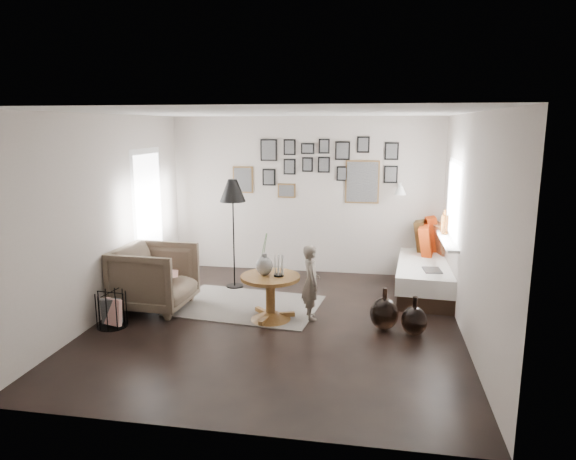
% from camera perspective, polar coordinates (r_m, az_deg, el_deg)
% --- Properties ---
extents(ground, '(4.80, 4.80, 0.00)m').
position_cam_1_polar(ground, '(6.61, -1.19, -10.24)').
color(ground, black).
rests_on(ground, ground).
extents(wall_back, '(4.50, 0.00, 4.50)m').
position_cam_1_polar(wall_back, '(8.58, 1.84, 3.83)').
color(wall_back, '#ACA197').
rests_on(wall_back, ground).
extents(wall_front, '(4.50, 0.00, 4.50)m').
position_cam_1_polar(wall_front, '(3.98, -7.90, -5.42)').
color(wall_front, '#ACA197').
rests_on(wall_front, ground).
extents(wall_left, '(0.00, 4.80, 4.80)m').
position_cam_1_polar(wall_left, '(7.03, -19.56, 1.43)').
color(wall_left, '#ACA197').
rests_on(wall_left, ground).
extents(wall_right, '(0.00, 4.80, 4.80)m').
position_cam_1_polar(wall_right, '(6.23, 19.54, 0.20)').
color(wall_right, '#ACA197').
rests_on(wall_right, ground).
extents(ceiling, '(4.80, 4.80, 0.00)m').
position_cam_1_polar(ceiling, '(6.14, -1.29, 12.92)').
color(ceiling, white).
rests_on(ceiling, wall_back).
extents(door_left, '(0.00, 2.14, 2.14)m').
position_cam_1_polar(door_left, '(8.11, -15.24, 1.19)').
color(door_left, white).
rests_on(door_left, wall_left).
extents(window_right, '(0.15, 1.32, 1.30)m').
position_cam_1_polar(window_right, '(7.59, 17.16, -0.54)').
color(window_right, white).
rests_on(window_right, wall_right).
extents(gallery_wall, '(2.74, 0.03, 1.08)m').
position_cam_1_polar(gallery_wall, '(8.48, 3.78, 6.73)').
color(gallery_wall, brown).
rests_on(gallery_wall, wall_back).
extents(wall_sconce, '(0.18, 0.36, 0.16)m').
position_cam_1_polar(wall_sconce, '(8.23, 12.37, 4.37)').
color(wall_sconce, white).
rests_on(wall_sconce, wall_back).
extents(rug, '(2.09, 1.58, 0.01)m').
position_cam_1_polar(rug, '(7.20, -4.64, -8.35)').
color(rug, '#B4AB9E').
rests_on(rug, ground).
extents(pedestal_table, '(0.75, 0.75, 0.59)m').
position_cam_1_polar(pedestal_table, '(6.60, -1.96, -7.74)').
color(pedestal_table, brown).
rests_on(pedestal_table, ground).
extents(vase, '(0.22, 0.22, 0.54)m').
position_cam_1_polar(vase, '(6.49, -2.65, -3.60)').
color(vase, black).
rests_on(vase, pedestal_table).
extents(candles, '(0.13, 0.13, 0.28)m').
position_cam_1_polar(candles, '(6.44, -1.03, -3.98)').
color(candles, black).
rests_on(candles, pedestal_table).
extents(daybed, '(1.07, 2.19, 1.03)m').
position_cam_1_polar(daybed, '(8.08, 15.33, -4.21)').
color(daybed, black).
rests_on(daybed, ground).
extents(magazine_on_daybed, '(0.26, 0.34, 0.02)m').
position_cam_1_polar(magazine_on_daybed, '(7.41, 15.73, -4.32)').
color(magazine_on_daybed, black).
rests_on(magazine_on_daybed, daybed).
extents(armchair, '(1.00, 0.98, 0.87)m').
position_cam_1_polar(armchair, '(7.18, -14.58, -5.13)').
color(armchair, brown).
rests_on(armchair, ground).
extents(armchair_cushion, '(0.43, 0.44, 0.18)m').
position_cam_1_polar(armchair_cushion, '(7.20, -14.21, -4.71)').
color(armchair_cushion, white).
rests_on(armchair_cushion, armchair).
extents(floor_lamp, '(0.39, 0.39, 1.67)m').
position_cam_1_polar(floor_lamp, '(7.70, -6.16, 3.92)').
color(floor_lamp, black).
rests_on(floor_lamp, ground).
extents(magazine_basket, '(0.39, 0.39, 0.44)m').
position_cam_1_polar(magazine_basket, '(6.77, -19.02, -8.38)').
color(magazine_basket, black).
rests_on(magazine_basket, ground).
extents(demijohn_large, '(0.35, 0.35, 0.53)m').
position_cam_1_polar(demijohn_large, '(6.44, 10.64, -9.10)').
color(demijohn_large, black).
rests_on(demijohn_large, ground).
extents(demijohn_small, '(0.31, 0.31, 0.48)m').
position_cam_1_polar(demijohn_small, '(6.36, 13.84, -9.76)').
color(demijohn_small, black).
rests_on(demijohn_small, ground).
extents(child, '(0.34, 0.41, 0.97)m').
position_cam_1_polar(child, '(6.60, 2.57, -5.81)').
color(child, '#61584D').
rests_on(child, ground).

